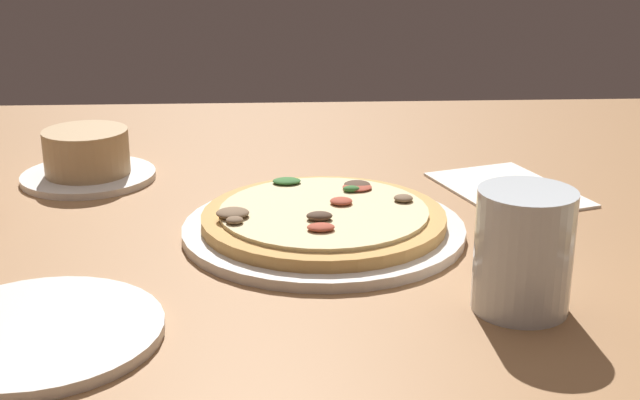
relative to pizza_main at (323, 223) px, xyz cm
name	(u,v)px	position (x,y,z in cm)	size (l,w,h in cm)	color
dining_table	(317,241)	(-0.54, 3.09, -3.20)	(150.00, 110.00, 4.00)	#996B42
pizza_main	(323,223)	(0.00, 0.00, 0.00)	(27.51, 27.51, 3.37)	silver
ramekin_on_saucer	(87,159)	(-26.40, 18.82, 1.34)	(15.44, 15.44, 5.94)	silver
water_glass	(523,257)	(14.78, -17.06, 3.23)	(7.70, 7.70, 9.93)	silver
side_plate	(40,332)	(-22.30, -20.23, -0.75)	(18.54, 18.54, 0.90)	silver
paper_menu	(508,189)	(21.35, 12.32, -1.05)	(12.15, 17.11, 0.30)	white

